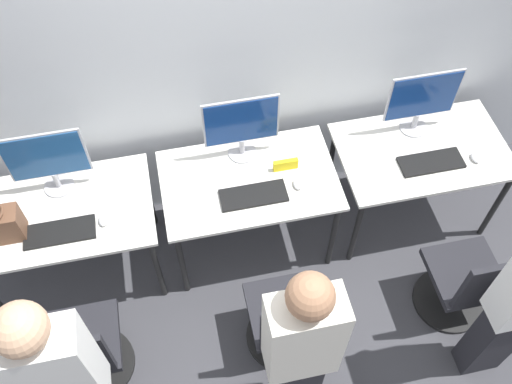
{
  "coord_description": "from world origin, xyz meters",
  "views": [
    {
      "loc": [
        -0.41,
        -1.79,
        3.65
      ],
      "look_at": [
        0.0,
        0.14,
        0.89
      ],
      "focal_mm": 40.0,
      "sensor_mm": 36.0,
      "label": 1
    }
  ],
  "objects_px": {
    "mouse_left": "(103,220)",
    "mouse_right": "(476,158)",
    "monitor_center": "(241,125)",
    "monitor_right": "(422,100)",
    "monitor_left": "(47,160)",
    "mouse_center": "(298,184)",
    "person_left": "(67,383)",
    "person_center": "(301,351)",
    "keyboard_center": "(253,195)",
    "office_chair_right": "(466,285)",
    "keyboard_left": "(60,232)",
    "office_chair_center": "(286,323)",
    "keyboard_right": "(431,162)",
    "office_chair_left": "(85,353)"
  },
  "relations": [
    {
      "from": "person_center",
      "to": "keyboard_left",
      "type": "bearing_deg",
      "value": 138.93
    },
    {
      "from": "mouse_left",
      "to": "keyboard_center",
      "type": "height_order",
      "value": "mouse_left"
    },
    {
      "from": "office_chair_left",
      "to": "office_chair_right",
      "type": "xyz_separation_m",
      "value": [
        2.39,
        -0.06,
        0.0
      ]
    },
    {
      "from": "keyboard_left",
      "to": "keyboard_right",
      "type": "relative_size",
      "value": 1.0
    },
    {
      "from": "office_chair_left",
      "to": "monitor_right",
      "type": "relative_size",
      "value": 1.83
    },
    {
      "from": "monitor_left",
      "to": "person_left",
      "type": "xyz_separation_m",
      "value": [
        0.07,
        -1.34,
        -0.07
      ]
    },
    {
      "from": "office_chair_left",
      "to": "monitor_center",
      "type": "distance_m",
      "value": 1.66
    },
    {
      "from": "person_center",
      "to": "keyboard_right",
      "type": "distance_m",
      "value": 1.6
    },
    {
      "from": "monitor_center",
      "to": "monitor_right",
      "type": "distance_m",
      "value": 1.19
    },
    {
      "from": "mouse_left",
      "to": "office_chair_right",
      "type": "relative_size",
      "value": 0.1
    },
    {
      "from": "mouse_left",
      "to": "monitor_right",
      "type": "xyz_separation_m",
      "value": [
        2.11,
        0.33,
        0.25
      ]
    },
    {
      "from": "office_chair_center",
      "to": "keyboard_left",
      "type": "bearing_deg",
      "value": 151.3
    },
    {
      "from": "mouse_left",
      "to": "person_center",
      "type": "distance_m",
      "value": 1.43
    },
    {
      "from": "mouse_left",
      "to": "office_chair_left",
      "type": "bearing_deg",
      "value": -109.69
    },
    {
      "from": "mouse_center",
      "to": "office_chair_center",
      "type": "bearing_deg",
      "value": -107.92
    },
    {
      "from": "monitor_left",
      "to": "mouse_center",
      "type": "relative_size",
      "value": 5.39
    },
    {
      "from": "keyboard_left",
      "to": "monitor_center",
      "type": "distance_m",
      "value": 1.27
    },
    {
      "from": "monitor_right",
      "to": "office_chair_center",
      "type": "bearing_deg",
      "value": -137.47
    },
    {
      "from": "monitor_center",
      "to": "keyboard_right",
      "type": "distance_m",
      "value": 1.26
    },
    {
      "from": "office_chair_left",
      "to": "mouse_right",
      "type": "bearing_deg",
      "value": 13.34
    },
    {
      "from": "keyboard_left",
      "to": "monitor_right",
      "type": "distance_m",
      "value": 2.41
    },
    {
      "from": "keyboard_left",
      "to": "keyboard_right",
      "type": "height_order",
      "value": "same"
    },
    {
      "from": "mouse_center",
      "to": "keyboard_center",
      "type": "bearing_deg",
      "value": -175.23
    },
    {
      "from": "person_left",
      "to": "person_center",
      "type": "relative_size",
      "value": 1.06
    },
    {
      "from": "mouse_center",
      "to": "office_chair_right",
      "type": "height_order",
      "value": "office_chair_right"
    },
    {
      "from": "office_chair_left",
      "to": "mouse_left",
      "type": "bearing_deg",
      "value": 70.31
    },
    {
      "from": "monitor_left",
      "to": "office_chair_right",
      "type": "height_order",
      "value": "monitor_left"
    },
    {
      "from": "keyboard_right",
      "to": "office_chair_left",
      "type": "bearing_deg",
      "value": -164.38
    },
    {
      "from": "keyboard_left",
      "to": "mouse_right",
      "type": "xyz_separation_m",
      "value": [
        2.67,
        0.01,
        0.01
      ]
    },
    {
      "from": "monitor_center",
      "to": "monitor_right",
      "type": "height_order",
      "value": "same"
    },
    {
      "from": "person_left",
      "to": "mouse_center",
      "type": "bearing_deg",
      "value": 36.19
    },
    {
      "from": "person_center",
      "to": "office_chair_right",
      "type": "distance_m",
      "value": 1.38
    },
    {
      "from": "monitor_left",
      "to": "keyboard_center",
      "type": "relative_size",
      "value": 1.15
    },
    {
      "from": "keyboard_left",
      "to": "mouse_left",
      "type": "bearing_deg",
      "value": 6.17
    },
    {
      "from": "mouse_right",
      "to": "keyboard_right",
      "type": "bearing_deg",
      "value": 174.4
    },
    {
      "from": "mouse_right",
      "to": "person_left",
      "type": "bearing_deg",
      "value": -159.09
    },
    {
      "from": "mouse_left",
      "to": "monitor_center",
      "type": "height_order",
      "value": "monitor_center"
    },
    {
      "from": "mouse_center",
      "to": "monitor_right",
      "type": "bearing_deg",
      "value": 19.15
    },
    {
      "from": "mouse_left",
      "to": "mouse_right",
      "type": "height_order",
      "value": "same"
    },
    {
      "from": "monitor_left",
      "to": "office_chair_right",
      "type": "xyz_separation_m",
      "value": [
        2.42,
        -1.03,
        -0.65
      ]
    },
    {
      "from": "monitor_left",
      "to": "keyboard_center",
      "type": "xyz_separation_m",
      "value": [
        1.19,
        -0.33,
        -0.26
      ]
    },
    {
      "from": "mouse_center",
      "to": "person_center",
      "type": "xyz_separation_m",
      "value": [
        -0.28,
        -1.09,
        0.12
      ]
    },
    {
      "from": "person_center",
      "to": "monitor_right",
      "type": "distance_m",
      "value": 1.83
    },
    {
      "from": "mouse_left",
      "to": "office_chair_center",
      "type": "bearing_deg",
      "value": -35.81
    },
    {
      "from": "monitor_right",
      "to": "mouse_right",
      "type": "bearing_deg",
      "value": -49.57
    },
    {
      "from": "person_left",
      "to": "office_chair_right",
      "type": "xyz_separation_m",
      "value": [
        2.35,
        0.31,
        -0.58
      ]
    },
    {
      "from": "mouse_left",
      "to": "office_chair_right",
      "type": "distance_m",
      "value": 2.31
    },
    {
      "from": "mouse_left",
      "to": "keyboard_right",
      "type": "distance_m",
      "value": 2.11
    },
    {
      "from": "office_chair_left",
      "to": "monitor_center",
      "type": "xyz_separation_m",
      "value": [
        1.16,
        1.0,
        0.65
      ]
    },
    {
      "from": "person_center",
      "to": "mouse_right",
      "type": "xyz_separation_m",
      "value": [
        1.47,
        1.05,
        -0.12
      ]
    }
  ]
}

